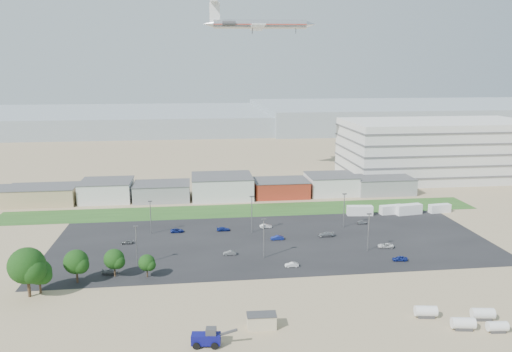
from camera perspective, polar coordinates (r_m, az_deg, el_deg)
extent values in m
plane|color=#90765B|center=(120.64, 1.02, -10.74)|extent=(700.00, 700.00, 0.00)
cube|color=black|center=(139.78, 1.89, -7.48)|extent=(120.00, 50.00, 0.01)
cube|color=#284E1D|center=(169.41, -1.48, -3.95)|extent=(160.00, 16.00, 0.02)
cube|color=silver|center=(233.32, 19.97, 2.91)|extent=(80.00, 40.00, 25.00)
imported|color=silver|center=(139.28, 14.59, -7.70)|extent=(4.41, 2.47, 1.17)
imported|color=navy|center=(131.05, 16.11, -9.04)|extent=(3.86, 1.96, 1.26)
imported|color=#595B5E|center=(130.00, -3.02, -8.77)|extent=(3.39, 1.20, 1.11)
imported|color=#595B5E|center=(142.08, -14.51, -7.31)|extent=(3.25, 1.41, 1.09)
imported|color=navy|center=(148.64, -3.75, -6.06)|extent=(3.95, 1.62, 1.14)
imported|color=navy|center=(140.90, 2.43, -7.06)|extent=(3.72, 1.30, 1.22)
imported|color=#A5A5AA|center=(158.06, 12.01, -5.20)|extent=(3.22, 1.37, 1.09)
imported|color=navy|center=(148.84, -9.01, -6.17)|extent=(3.94, 1.86, 1.09)
imported|color=#595B5E|center=(123.21, -16.32, -10.48)|extent=(3.87, 1.71, 1.10)
imported|color=silver|center=(151.03, 1.13, -5.73)|extent=(3.71, 1.63, 1.19)
imported|color=#A5A5AA|center=(144.76, 7.97, -6.63)|extent=(4.49, 1.96, 1.29)
imported|color=silver|center=(122.81, 4.11, -10.07)|extent=(3.31, 1.16, 1.09)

